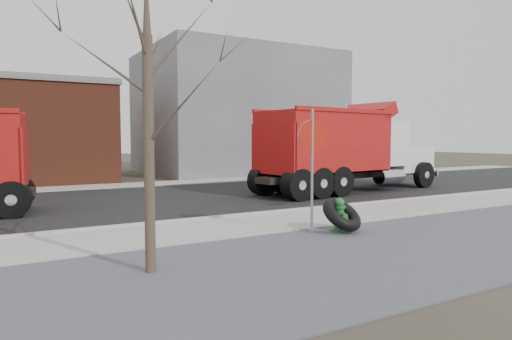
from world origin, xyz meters
TOP-DOWN VIEW (x-y plane):
  - ground at (0.00, 0.00)m, footprint 120.00×120.00m
  - gravel_verge at (0.00, -3.50)m, footprint 60.00×5.00m
  - sidewalk at (0.00, 0.25)m, footprint 60.00×2.50m
  - curb at (0.00, 1.55)m, footprint 60.00×0.15m
  - road at (0.00, 6.30)m, footprint 60.00×9.40m
  - far_sidewalk at (0.00, 12.00)m, footprint 60.00×2.00m
  - building_grey at (9.00, 18.00)m, footprint 12.00×10.00m
  - bare_tree at (-3.20, -2.60)m, footprint 3.20×3.20m
  - fire_hydrant at (1.85, -1.51)m, footprint 0.48×0.47m
  - truck_tire at (1.80, -1.66)m, footprint 1.27×1.24m
  - stop_sign at (1.06, -1.44)m, footprint 0.81×0.06m
  - dump_truck_red_a at (7.57, 4.96)m, footprint 9.62×3.61m

SIDE VIEW (x-z plane):
  - ground at x=0.00m, z-range 0.00..0.00m
  - road at x=0.00m, z-range 0.00..0.02m
  - gravel_verge at x=0.00m, z-range 0.00..0.03m
  - sidewalk at x=0.00m, z-range 0.00..0.06m
  - far_sidewalk at x=0.00m, z-range 0.00..0.06m
  - curb at x=0.00m, z-range 0.00..0.11m
  - fire_hydrant at x=1.85m, z-range -0.04..0.82m
  - truck_tire at x=1.80m, z-range 0.03..0.88m
  - dump_truck_red_a at x=7.57m, z-range 0.03..3.85m
  - stop_sign at x=1.06m, z-range 0.53..3.53m
  - bare_tree at x=-3.20m, z-range 0.70..5.90m
  - building_grey at x=9.00m, z-range 0.00..8.00m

